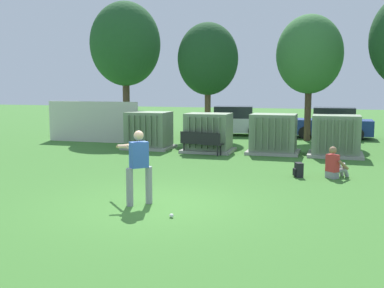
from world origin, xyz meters
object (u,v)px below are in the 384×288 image
at_px(batter, 138,163).
at_px(sports_ball, 172,216).
at_px(transformer_west, 149,131).
at_px(transformer_east, 336,136).
at_px(transformer_mid_west, 208,133).
at_px(seated_spectator, 335,166).
at_px(transformer_mid_east, 273,134).
at_px(parked_car_leftmost, 232,122).
at_px(parked_car_left_of_center, 332,124).
at_px(backpack, 298,170).
at_px(park_bench, 201,142).

relative_size(batter, sports_ball, 19.33).
relative_size(transformer_west, transformer_east, 1.00).
height_order(transformer_mid_west, batter, batter).
xyz_separation_m(transformer_west, seated_spectator, (7.86, -4.54, -0.41)).
height_order(transformer_east, seated_spectator, transformer_east).
height_order(transformer_mid_east, sports_ball, transformer_mid_east).
xyz_separation_m(sports_ball, parked_car_leftmost, (-2.26, 16.72, 0.71)).
relative_size(parked_car_leftmost, parked_car_left_of_center, 1.05).
distance_m(transformer_east, seated_spectator, 4.58).
relative_size(transformer_mid_east, backpack, 4.77).
bearing_deg(sports_ball, seated_spectator, 59.00).
relative_size(transformer_east, seated_spectator, 2.18).
relative_size(transformer_east, batter, 1.21).
relative_size(sports_ball, seated_spectator, 0.09).
bearing_deg(transformer_mid_east, parked_car_left_of_center, 71.30).
bearing_deg(parked_car_leftmost, parked_car_left_of_center, 0.62).
xyz_separation_m(transformer_mid_west, batter, (0.67, -8.93, 0.19)).
height_order(transformer_west, batter, batter).
bearing_deg(park_bench, parked_car_left_of_center, 57.69).
xyz_separation_m(park_bench, batter, (0.73, -8.02, 0.44)).
height_order(transformer_mid_west, seated_spectator, transformer_mid_west).
distance_m(transformer_west, parked_car_leftmost, 7.10).
distance_m(sports_ball, parked_car_leftmost, 16.89).
bearing_deg(transformer_east, parked_car_leftmost, 129.88).
relative_size(seated_spectator, backpack, 2.19).
xyz_separation_m(transformer_east, sports_ball, (-3.33, -10.03, -0.74)).
bearing_deg(sports_ball, parked_car_left_of_center, 79.37).
distance_m(transformer_west, backpack, 8.31).
relative_size(transformer_east, park_bench, 1.14).
height_order(transformer_east, park_bench, transformer_east).
bearing_deg(transformer_east, seated_spectator, -90.51).
relative_size(transformer_west, transformer_mid_east, 1.00).
relative_size(seated_spectator, parked_car_left_of_center, 0.23).
bearing_deg(transformer_mid_east, parked_car_leftmost, 115.36).
height_order(transformer_west, parked_car_leftmost, same).
bearing_deg(backpack, sports_ball, -112.96).
bearing_deg(transformer_mid_east, backpack, -74.25).
height_order(park_bench, parked_car_left_of_center, parked_car_left_of_center).
distance_m(transformer_mid_east, transformer_east, 2.45).
bearing_deg(park_bench, backpack, -41.34).
bearing_deg(transformer_mid_west, parked_car_left_of_center, 54.78).
xyz_separation_m(transformer_west, transformer_mid_west, (2.78, -0.23, 0.00)).
bearing_deg(batter, transformer_mid_west, 94.28).
bearing_deg(backpack, seated_spectator, 10.36).
relative_size(park_bench, backpack, 4.19).
bearing_deg(sports_ball, transformer_mid_west, 100.35).
height_order(transformer_west, transformer_east, same).
xyz_separation_m(transformer_mid_west, backpack, (4.03, -4.51, -0.57)).
relative_size(sports_ball, parked_car_leftmost, 0.02).
bearing_deg(park_bench, transformer_mid_east, 23.83).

